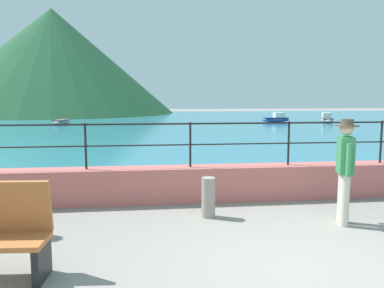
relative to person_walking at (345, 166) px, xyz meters
name	(u,v)px	position (x,y,z in m)	size (l,w,h in m)	color
ground_plane	(301,266)	(-1.32, -1.46, -0.98)	(120.00, 120.00, 0.00)	gray
promenade_wall	(240,182)	(-1.32, 1.74, -0.63)	(20.00, 0.56, 0.70)	#BC605B
railing	(240,135)	(-1.32, 1.74, 0.35)	(18.44, 0.04, 0.90)	black
lake_water	(170,123)	(-1.32, 24.38, -0.95)	(64.00, 44.32, 0.06)	teal
hill_main	(53,62)	(-14.21, 43.01, 5.28)	(28.94, 28.94, 12.51)	#1E4C2D
person_walking	(345,166)	(0.00, 0.00, 0.00)	(0.38, 0.55, 1.75)	beige
bollard	(208,197)	(-2.15, 0.64, -0.62)	(0.24, 0.24, 0.71)	gray
boat_0	(327,119)	(10.98, 23.02, -0.65)	(1.57, 2.47, 0.76)	gray
boat_2	(62,122)	(-9.37, 23.28, -0.72)	(1.26, 2.42, 0.36)	gray
boat_3	(276,119)	(7.15, 23.87, -0.65)	(2.36, 1.06, 0.76)	#2D4C9E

